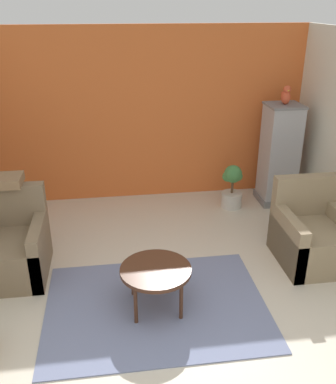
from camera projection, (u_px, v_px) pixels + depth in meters
The scene contains 9 objects.
wall_back_accent at pixel (150, 116), 6.12m from camera, with size 4.57×0.06×2.46m.
area_rug at pixel (156, 306), 4.19m from camera, with size 2.14×1.56×0.01m.
coffee_table at pixel (156, 272), 4.02m from camera, with size 0.68×0.68×0.45m.
armchair_left at pixel (11, 249), 4.59m from camera, with size 0.75×0.83×0.92m.
armchair_right at pixel (312, 237), 4.83m from camera, with size 0.75×0.83×0.92m.
birdcage at pixel (279, 155), 6.11m from camera, with size 0.50×0.50×1.45m.
parrot at pixel (286, 96), 5.76m from camera, with size 0.12×0.22×0.26m.
potted_plant at pixel (232, 186), 6.09m from camera, with size 0.30×0.30×0.63m.
throw_pillow at pixel (7, 181), 4.59m from camera, with size 0.32×0.32×0.10m.
Camera 1 is at (-0.58, -2.30, 2.75)m, focal length 40.00 mm.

